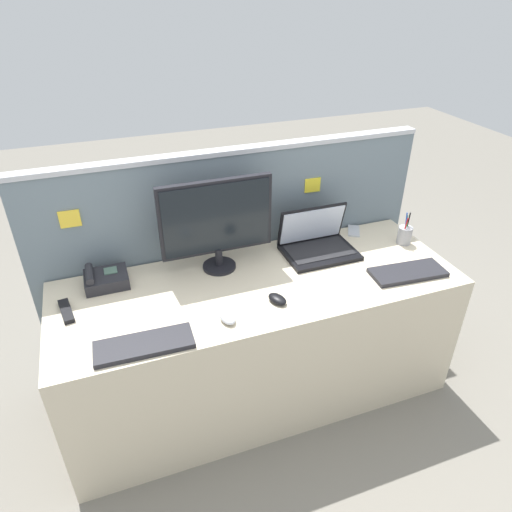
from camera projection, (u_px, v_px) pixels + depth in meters
name	position (u px, v px, depth m)	size (l,w,h in m)	color
ground_plane	(259.00, 388.00, 2.59)	(10.00, 10.00, 0.00)	slate
desk	(259.00, 339.00, 2.40)	(1.95, 0.71, 0.72)	beige
cubicle_divider	(235.00, 258.00, 2.58)	(2.09, 0.08, 1.26)	slate
desktop_monitor	(217.00, 221.00, 2.20)	(0.55, 0.17, 0.46)	black
laptop	(317.00, 242.00, 2.44)	(0.37, 0.28, 0.23)	black
desk_phone	(105.00, 279.00, 2.18)	(0.20, 0.17, 0.09)	#232328
keyboard_main	(144.00, 345.00, 1.83)	(0.39, 0.14, 0.02)	#232328
keyboard_spare	(408.00, 272.00, 2.27)	(0.37, 0.15, 0.02)	#232328
computer_mouse_right_hand	(228.00, 317.00, 1.96)	(0.06, 0.10, 0.03)	#B2B5BC
computer_mouse_left_hand	(277.00, 299.00, 2.07)	(0.06, 0.10, 0.03)	black
pen_cup	(405.00, 235.00, 2.51)	(0.08, 0.08, 0.18)	#99999E
cell_phone_silver_slab	(354.00, 231.00, 2.65)	(0.06, 0.13, 0.01)	#B7BAC1
tv_remote	(66.00, 311.00, 2.01)	(0.04, 0.17, 0.02)	black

